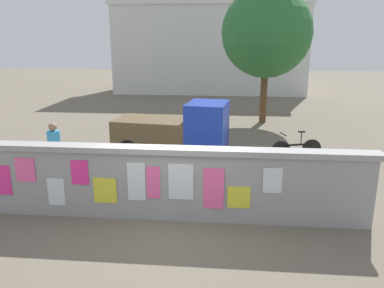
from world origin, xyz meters
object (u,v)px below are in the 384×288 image
bicycle_far (296,149)px  person_walking (54,146)px  motorcycle (304,168)px  auto_rickshaw_truck (177,131)px  tree_roadside (267,33)px  bicycle_near (194,180)px

bicycle_far → person_walking: 7.29m
motorcycle → bicycle_far: bearing=86.4°
auto_rickshaw_truck → tree_roadside: size_ratio=0.63×
bicycle_near → auto_rickshaw_truck: bearing=105.5°
bicycle_far → person_walking: person_walking is taller
auto_rickshaw_truck → person_walking: auto_rickshaw_truck is taller
auto_rickshaw_truck → person_walking: bearing=-141.5°
bicycle_near → tree_roadside: 9.73m
auto_rickshaw_truck → bicycle_far: auto_rickshaw_truck is taller
bicycle_near → person_walking: bearing=171.0°
person_walking → tree_roadside: size_ratio=0.27×
auto_rickshaw_truck → bicycle_near: auto_rickshaw_truck is taller
auto_rickshaw_truck → bicycle_near: 3.17m
auto_rickshaw_truck → person_walking: size_ratio=2.32×
auto_rickshaw_truck → motorcycle: 4.24m
person_walking → bicycle_far: bearing=19.9°
auto_rickshaw_truck → motorcycle: (3.68, -2.06, -0.44)m
motorcycle → person_walking: 6.73m
motorcycle → bicycle_near: 3.00m
auto_rickshaw_truck → motorcycle: size_ratio=1.98×
auto_rickshaw_truck → tree_roadside: bearing=60.8°
auto_rickshaw_truck → bicycle_near: bearing=-74.5°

